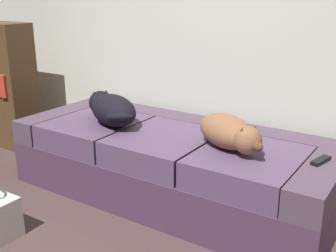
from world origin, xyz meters
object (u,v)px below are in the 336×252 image
Objects in this scene: bookshelf at (5,85)px; dog_tan at (230,132)px; tv_remote at (321,161)px; couch at (172,164)px; dog_dark at (111,109)px.

dog_tan is at bearing -3.35° from bookshelf.
tv_remote is at bearing -1.19° from bookshelf.
couch is 1.00m from tv_remote.
bookshelf reaches higher than dog_dark.
dog_tan is 0.53m from tv_remote.
bookshelf is (-1.36, 0.14, -0.02)m from dog_dark.
bookshelf reaches higher than dog_tan.
dog_dark is 1.37m from bookshelf.
bookshelf is at bearing 178.37° from couch.
tv_remote is (0.96, -0.01, 0.25)m from couch.
bookshelf is (-1.82, 0.05, 0.32)m from couch.
bookshelf is at bearing 174.22° from dog_dark.
dog_dark is (-0.45, -0.09, 0.34)m from couch.
bookshelf is at bearing 176.65° from dog_tan.
bookshelf reaches higher than tv_remote.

